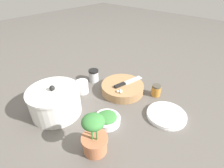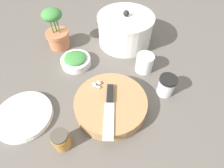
# 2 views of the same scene
# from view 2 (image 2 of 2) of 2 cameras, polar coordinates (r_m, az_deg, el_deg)

# --- Properties ---
(ground_plane) EXTENTS (5.00, 5.00, 0.00)m
(ground_plane) POSITION_cam_2_polar(r_m,az_deg,el_deg) (0.72, -1.02, -1.57)
(ground_plane) COLOR #56514C
(cutting_board) EXTENTS (0.26, 0.26, 0.05)m
(cutting_board) POSITION_cam_2_polar(r_m,az_deg,el_deg) (0.64, -0.43, -6.65)
(cutting_board) COLOR #9E754C
(cutting_board) RESTS_ON ground_plane
(chef_knife) EXTENTS (0.07, 0.21, 0.01)m
(chef_knife) POSITION_cam_2_polar(r_m,az_deg,el_deg) (0.60, -0.86, -7.41)
(chef_knife) COLOR black
(chef_knife) RESTS_ON cutting_board
(garlic_cloves) EXTENTS (0.04, 0.04, 0.02)m
(garlic_cloves) POSITION_cam_2_polar(r_m,az_deg,el_deg) (0.66, -5.01, -0.18)
(garlic_cloves) COLOR silver
(garlic_cloves) RESTS_ON cutting_board
(herb_bowl) EXTENTS (0.14, 0.14, 0.05)m
(herb_bowl) POSITION_cam_2_polar(r_m,az_deg,el_deg) (0.81, -11.75, 7.58)
(herb_bowl) COLOR white
(herb_bowl) RESTS_ON ground_plane
(spice_jar) EXTENTS (0.07, 0.07, 0.08)m
(spice_jar) POSITION_cam_2_polar(r_m,az_deg,el_deg) (0.71, 17.33, -0.49)
(spice_jar) COLOR silver
(spice_jar) RESTS_ON ground_plane
(coffee_mug) EXTENTS (0.07, 0.11, 0.08)m
(coffee_mug) POSITION_cam_2_polar(r_m,az_deg,el_deg) (0.78, 10.52, 6.92)
(coffee_mug) COLOR white
(coffee_mug) RESTS_ON ground_plane
(plate_stack) EXTENTS (0.21, 0.21, 0.02)m
(plate_stack) POSITION_cam_2_polar(r_m,az_deg,el_deg) (0.71, -26.88, -9.20)
(plate_stack) COLOR white
(plate_stack) RESTS_ON ground_plane
(honey_jar) EXTENTS (0.06, 0.06, 0.07)m
(honey_jar) POSITION_cam_2_polar(r_m,az_deg,el_deg) (0.60, -16.19, -17.13)
(honey_jar) COLOR #BC7A2D
(honey_jar) RESTS_ON ground_plane
(stock_pot) EXTENTS (0.27, 0.27, 0.17)m
(stock_pot) POSITION_cam_2_polar(r_m,az_deg,el_deg) (0.90, 4.29, 17.28)
(stock_pot) COLOR silver
(stock_pot) RESTS_ON ground_plane
(potted_herb) EXTENTS (0.11, 0.11, 0.20)m
(potted_herb) POSITION_cam_2_polar(r_m,az_deg,el_deg) (0.91, -17.66, 15.93)
(potted_herb) COLOR #B26B47
(potted_herb) RESTS_ON ground_plane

